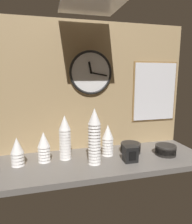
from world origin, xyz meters
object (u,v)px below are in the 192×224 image
Objects in this scene: cup_stack_center_right at (108,140)px; napkin_dispenser at (130,154)px; cup_stack_far_left at (17,152)px; menu_board at (155,92)px; bowl_stack_far_right at (166,149)px; cup_stack_left at (44,147)px; cup_stack_center_left at (65,137)px; wall_clock at (91,73)px; bowl_stack_right at (131,147)px; cup_stack_center at (94,136)px.

cup_stack_center_right reaches higher than napkin_dispenser.
cup_stack_far_left is 0.80m from napkin_dispenser.
menu_board is at bearing 42.50° from napkin_dispenser.
cup_stack_left is at bearing 173.23° from bowl_stack_far_right.
cup_stack_center_left reaches higher than cup_stack_center_right.
wall_clock reaches higher than cup_stack_center_left.
bowl_stack_far_right is at bearing -100.23° from menu_board.
cup_stack_far_left is (-0.18, -0.02, -0.01)m from cup_stack_left.
cup_stack_far_left is 1.23× the size of bowl_stack_right.
bowl_stack_right is 0.31× the size of menu_board.
wall_clock is (0.39, 0.18, 0.53)m from cup_stack_left.
cup_stack_center_left is 0.54m from bowl_stack_right.
cup_stack_center_left is at bearing -145.48° from wall_clock.
bowl_stack_right is at bearing 1.01° from cup_stack_center_right.
cup_stack_far_left is at bearing -169.97° from menu_board.
cup_stack_left is 0.69m from wall_clock.
menu_board reaches higher than napkin_dispenser.
cup_stack_center is 0.76m from menu_board.
menu_board is 0.66m from napkin_dispenser.
bowl_stack_far_right is at bearing -4.68° from cup_stack_far_left.
cup_stack_far_left is 1.24m from menu_board.
cup_stack_center is at bearing -154.12° from menu_board.
cup_stack_center is 0.20m from cup_stack_center_right.
menu_board is (0.64, 0.31, 0.28)m from cup_stack_center.
cup_stack_center_left is 0.95× the size of wall_clock.
bowl_stack_far_right is at bearing -6.77° from cup_stack_left.
cup_stack_left is at bearing 165.15° from napkin_dispenser.
wall_clock reaches higher than bowl_stack_right.
cup_stack_left is 0.56× the size of cup_stack_center.
napkin_dispenser reaches higher than bowl_stack_far_right.
cup_stack_center_left is 2.05× the size of bowl_stack_far_right.
cup_stack_center reaches higher than cup_stack_far_left.
cup_stack_center_right is 0.47m from bowl_stack_far_right.
cup_stack_center_right is (0.14, 0.12, -0.08)m from cup_stack_center.
cup_stack_center_right is 0.56m from wall_clock.
wall_clock reaches higher than cup_stack_center_right.
cup_stack_far_left reaches higher than bowl_stack_far_right.
cup_stack_center_left is 1.36× the size of cup_stack_center_right.
cup_stack_center_left is at bearing -168.25° from menu_board.
cup_stack_far_left is at bearing 175.32° from bowl_stack_far_right.
cup_stack_center is at bearing -19.66° from cup_stack_left.
bowl_stack_right is 0.56m from menu_board.
wall_clock is (-0.09, 0.18, 0.52)m from cup_stack_center_right.
cup_stack_center_left reaches higher than napkin_dispenser.
cup_stack_far_left is 0.50× the size of cup_stack_center.
bowl_stack_right is at bearing 20.82° from cup_stack_center.
cup_stack_center_left is 0.91m from menu_board.
menu_board is (0.83, 0.17, 0.31)m from cup_stack_center_left.
bowl_stack_right is at bearing 155.21° from bowl_stack_far_right.
cup_stack_center is at bearing -159.18° from bowl_stack_right.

